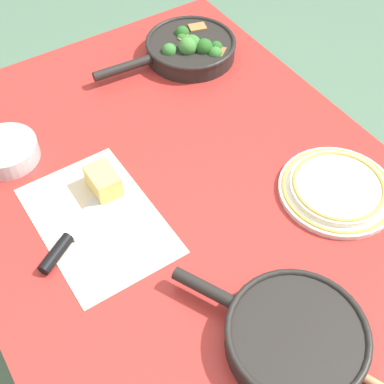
{
  "coord_description": "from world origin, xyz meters",
  "views": [
    {
      "loc": [
        0.59,
        -0.38,
        1.59
      ],
      "look_at": [
        0.0,
        0.0,
        0.74
      ],
      "focal_mm": 50.0,
      "sensor_mm": 36.0,
      "label": 1
    }
  ],
  "objects_px": {
    "skillet_eggs": "(294,337)",
    "wooden_spoon": "(364,377)",
    "prep_bowl_steel": "(6,151)",
    "grater_knife": "(73,233)",
    "dinner_plate_stack": "(337,189)",
    "skillet_broccoli": "(190,48)",
    "cheese_block": "(103,181)"
  },
  "relations": [
    {
      "from": "cheese_block",
      "to": "dinner_plate_stack",
      "type": "xyz_separation_m",
      "value": [
        0.27,
        0.4,
        -0.01
      ]
    },
    {
      "from": "cheese_block",
      "to": "dinner_plate_stack",
      "type": "relative_size",
      "value": 0.31
    },
    {
      "from": "dinner_plate_stack",
      "to": "prep_bowl_steel",
      "type": "xyz_separation_m",
      "value": [
        -0.47,
        -0.54,
        0.01
      ]
    },
    {
      "from": "cheese_block",
      "to": "prep_bowl_steel",
      "type": "xyz_separation_m",
      "value": [
        -0.2,
        -0.14,
        -0.01
      ]
    },
    {
      "from": "skillet_broccoli",
      "to": "grater_knife",
      "type": "distance_m",
      "value": 0.62
    },
    {
      "from": "cheese_block",
      "to": "dinner_plate_stack",
      "type": "height_order",
      "value": "cheese_block"
    },
    {
      "from": "grater_knife",
      "to": "prep_bowl_steel",
      "type": "relative_size",
      "value": 1.79
    },
    {
      "from": "wooden_spoon",
      "to": "prep_bowl_steel",
      "type": "bearing_deg",
      "value": -1.95
    },
    {
      "from": "skillet_broccoli",
      "to": "wooden_spoon",
      "type": "distance_m",
      "value": 0.91
    },
    {
      "from": "skillet_eggs",
      "to": "prep_bowl_steel",
      "type": "height_order",
      "value": "skillet_eggs"
    },
    {
      "from": "grater_knife",
      "to": "dinner_plate_stack",
      "type": "distance_m",
      "value": 0.55
    },
    {
      "from": "cheese_block",
      "to": "dinner_plate_stack",
      "type": "bearing_deg",
      "value": 56.25
    },
    {
      "from": "skillet_eggs",
      "to": "dinner_plate_stack",
      "type": "bearing_deg",
      "value": -81.04
    },
    {
      "from": "dinner_plate_stack",
      "to": "skillet_broccoli",
      "type": "bearing_deg",
      "value": -179.44
    },
    {
      "from": "skillet_eggs",
      "to": "cheese_block",
      "type": "distance_m",
      "value": 0.49
    },
    {
      "from": "wooden_spoon",
      "to": "grater_knife",
      "type": "distance_m",
      "value": 0.58
    },
    {
      "from": "skillet_broccoli",
      "to": "grater_knife",
      "type": "relative_size",
      "value": 1.55
    },
    {
      "from": "grater_knife",
      "to": "wooden_spoon",
      "type": "bearing_deg",
      "value": -93.86
    },
    {
      "from": "wooden_spoon",
      "to": "cheese_block",
      "type": "bearing_deg",
      "value": -7.17
    },
    {
      "from": "wooden_spoon",
      "to": "prep_bowl_steel",
      "type": "distance_m",
      "value": 0.84
    },
    {
      "from": "grater_knife",
      "to": "prep_bowl_steel",
      "type": "bearing_deg",
      "value": 65.02
    },
    {
      "from": "prep_bowl_steel",
      "to": "grater_knife",
      "type": "bearing_deg",
      "value": 6.98
    },
    {
      "from": "prep_bowl_steel",
      "to": "dinner_plate_stack",
      "type": "bearing_deg",
      "value": 49.2
    },
    {
      "from": "wooden_spoon",
      "to": "prep_bowl_steel",
      "type": "height_order",
      "value": "prep_bowl_steel"
    },
    {
      "from": "grater_knife",
      "to": "dinner_plate_stack",
      "type": "relative_size",
      "value": 1.03
    },
    {
      "from": "skillet_broccoli",
      "to": "skillet_eggs",
      "type": "height_order",
      "value": "skillet_broccoli"
    },
    {
      "from": "dinner_plate_stack",
      "to": "prep_bowl_steel",
      "type": "relative_size",
      "value": 1.74
    },
    {
      "from": "grater_knife",
      "to": "dinner_plate_stack",
      "type": "bearing_deg",
      "value": -53.28
    },
    {
      "from": "wooden_spoon",
      "to": "grater_knife",
      "type": "height_order",
      "value": "grater_knife"
    },
    {
      "from": "skillet_eggs",
      "to": "wooden_spoon",
      "type": "xyz_separation_m",
      "value": [
        0.11,
        0.06,
        -0.02
      ]
    },
    {
      "from": "skillet_eggs",
      "to": "cheese_block",
      "type": "relative_size",
      "value": 4.42
    },
    {
      "from": "skillet_eggs",
      "to": "prep_bowl_steel",
      "type": "relative_size",
      "value": 2.4
    }
  ]
}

